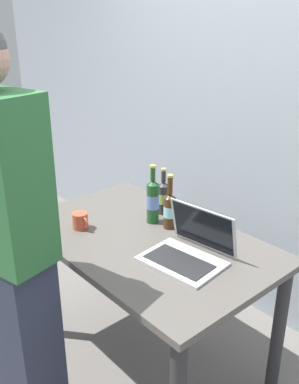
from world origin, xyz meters
The scene contains 9 objects.
ground_plane centered at (0.00, 0.00, 0.00)m, with size 8.00×8.00×0.00m, color slate.
desk centered at (0.00, 0.00, 0.65)m, with size 1.30×0.81×0.77m.
laptop centered at (0.28, 0.02, 0.82)m, with size 0.38×0.34×0.22m.
beer_bottle_amber centered at (0.01, 0.16, 0.87)m, with size 0.06×0.06×0.29m.
beer_bottle_dark centered at (-0.14, 0.26, 0.87)m, with size 0.06×0.06×0.26m.
beer_bottle_brown centered at (-0.10, 0.14, 0.89)m, with size 0.07×0.07×0.32m.
person_figure centered at (-0.07, -0.66, 0.90)m, with size 0.43×0.34×1.77m.
coffee_mug centered at (-0.28, -0.19, 0.81)m, with size 0.11×0.08×0.08m.
back_wall centered at (0.00, 0.88, 1.30)m, with size 6.00×0.10×2.60m, color #99A3AD.
Camera 1 is at (1.42, -1.21, 1.77)m, focal length 39.94 mm.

